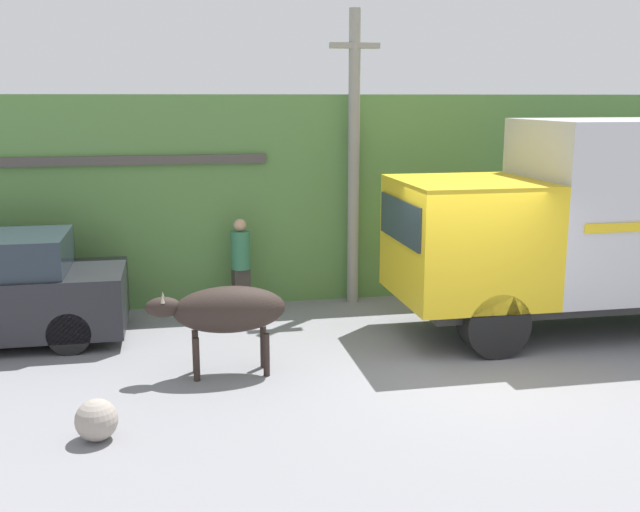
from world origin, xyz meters
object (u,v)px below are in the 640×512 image
cargo_truck (628,218)px  utility_pole (354,154)px  roadside_rock (96,420)px  brown_cow (226,310)px  pedestrian_on_hill (241,261)px

cargo_truck → utility_pole: utility_pole is taller
utility_pole → roadside_rock: size_ratio=11.09×
utility_pole → roadside_rock: 7.18m
cargo_truck → brown_cow: (-6.69, -0.91, -0.95)m
brown_cow → pedestrian_on_hill: bearing=92.2°
cargo_truck → pedestrian_on_hill: (-6.19, 2.24, -0.94)m
cargo_truck → brown_cow: bearing=-169.0°
pedestrian_on_hill → utility_pole: bearing=171.5°
pedestrian_on_hill → cargo_truck: bearing=145.3°
pedestrian_on_hill → roadside_rock: size_ratio=3.52×
cargo_truck → pedestrian_on_hill: 6.65m
utility_pole → pedestrian_on_hill: bearing=-173.6°
pedestrian_on_hill → utility_pole: size_ratio=0.32×
pedestrian_on_hill → brown_cow: bearing=66.2°
brown_cow → utility_pole: utility_pole is taller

